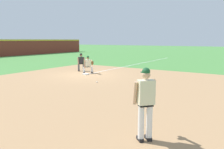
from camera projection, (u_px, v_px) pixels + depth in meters
name	position (u px, v px, depth m)	size (l,w,h in m)	color
ground_plane	(86.00, 75.00, 15.93)	(160.00, 160.00, 0.00)	#47843D
infield_dirt_patch	(101.00, 92.00, 10.71)	(18.00, 18.00, 0.01)	#A87F56
foul_line_stripe	(140.00, 64.00, 23.37)	(17.94, 0.10, 0.00)	white
first_base_bag	(86.00, 74.00, 15.93)	(0.38, 0.38, 0.09)	white
baseball	(97.00, 82.00, 12.98)	(0.07, 0.07, 0.07)	white
pitcher	(146.00, 100.00, 5.37)	(0.85, 0.55, 1.86)	black
first_baseman	(88.00, 64.00, 16.47)	(0.72, 1.09, 1.34)	black
umpire	(81.00, 61.00, 17.63)	(0.68, 0.67, 1.46)	black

